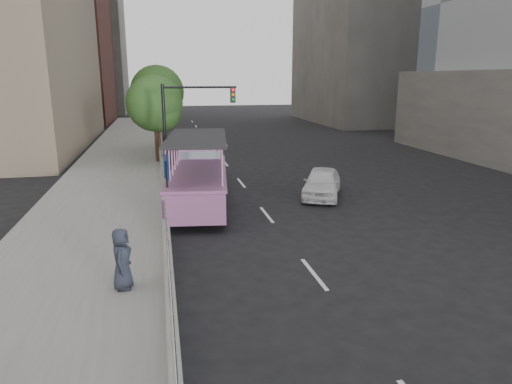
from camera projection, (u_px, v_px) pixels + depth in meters
The scene contains 13 objects.
ground at pixel (265, 252), 14.91m from camera, with size 160.00×160.00×0.00m, color black.
sidewalk at pixel (111, 186), 23.21m from camera, with size 5.50×80.00×0.30m, color #989893.
kerb_wall at pixel (166, 225), 16.07m from camera, with size 0.24×30.00×0.36m, color #969692.
guardrail at pixel (165, 207), 15.90m from camera, with size 0.07×22.00×0.71m.
duck_boat at pixel (200, 176), 20.87m from camera, with size 3.44×9.64×3.13m.
car at pixel (322, 183), 21.62m from camera, with size 1.63×4.04×1.38m, color white.
pedestrian_far at pixel (122, 259), 11.47m from camera, with size 0.78×0.51×1.60m, color #282D3B.
parking_sign at pixel (167, 183), 16.72m from camera, with size 0.20×0.62×2.84m.
traffic_signal at pixel (185, 115), 25.57m from camera, with size 4.20×0.32×5.20m.
street_tree_near at pixel (156, 106), 28.43m from camera, with size 3.52×3.52×5.72m.
street_tree_far at pixel (159, 94), 34.04m from camera, with size 3.97×3.97×6.45m.
midrise_brick at pixel (25, 12), 53.67m from camera, with size 18.00×16.00×26.00m, color brown.
midrise_stone_b at pixel (70, 47), 69.98m from camera, with size 16.00×14.00×20.00m, color gray.
Camera 1 is at (-3.17, -13.62, 5.54)m, focal length 32.00 mm.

